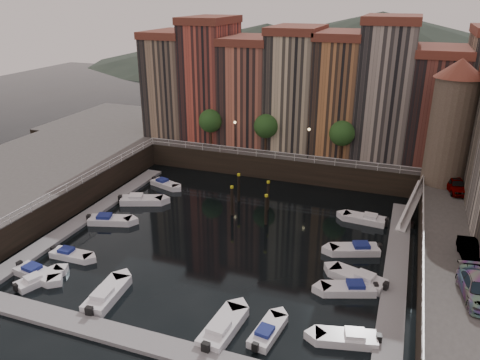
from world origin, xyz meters
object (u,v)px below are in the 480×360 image
at_px(corner_tower, 452,121).
at_px(boat_left_0, 36,273).
at_px(car_b, 473,254).
at_px(boat_left_1, 71,255).
at_px(gangway, 412,203).
at_px(mooring_pilings, 251,199).
at_px(car_c, 478,290).
at_px(car_a, 456,186).
at_px(boat_left_2, 109,220).

bearing_deg(corner_tower, boat_left_0, -140.43).
bearing_deg(car_b, corner_tower, 88.01).
xyz_separation_m(corner_tower, boat_left_1, (-32.43, -23.74, -9.87)).
distance_m(gangway, boat_left_1, 35.28).
distance_m(corner_tower, gangway, 9.86).
bearing_deg(boat_left_0, boat_left_1, 88.05).
xyz_separation_m(mooring_pilings, car_c, (21.40, -13.74, 2.11)).
distance_m(mooring_pilings, boat_left_1, 19.67).
relative_size(boat_left_1, car_c, 0.80).
height_order(gangway, mooring_pilings, gangway).
bearing_deg(boat_left_1, car_b, 9.63).
bearing_deg(gangway, car_b, -70.31).
bearing_deg(mooring_pilings, corner_tower, 23.75).
distance_m(boat_left_0, car_c, 35.24).
bearing_deg(corner_tower, car_a, -62.10).
bearing_deg(mooring_pilings, boat_left_1, -130.04).
relative_size(corner_tower, car_c, 2.63).
bearing_deg(boat_left_2, boat_left_1, -100.57).
xyz_separation_m(gangway, boat_left_0, (-30.23, -22.88, -1.56)).
bearing_deg(mooring_pilings, boat_left_0, -125.52).
distance_m(gangway, car_c, 18.60).
xyz_separation_m(car_a, car_c, (0.33, -20.06, -0.00)).
distance_m(boat_left_1, car_c, 34.23).
xyz_separation_m(boat_left_0, boat_left_1, (0.70, 3.63, -0.03)).
distance_m(boat_left_2, car_c, 35.44).
relative_size(mooring_pilings, car_b, 1.11).
relative_size(mooring_pilings, car_a, 1.15).
height_order(corner_tower, car_c, corner_tower).
height_order(mooring_pilings, car_c, car_c).
bearing_deg(boat_left_1, mooring_pilings, 48.97).
height_order(mooring_pilings, car_a, car_a).
xyz_separation_m(boat_left_0, boat_left_2, (-0.05, 10.84, 0.01)).
distance_m(gangway, car_a, 5.02).
xyz_separation_m(mooring_pilings, boat_left_2, (-13.38, -7.82, -1.28)).
bearing_deg(boat_left_1, car_c, 1.17).
bearing_deg(mooring_pilings, boat_left_2, -149.68).
xyz_separation_m(mooring_pilings, car_b, (21.50, -8.63, 2.11)).
xyz_separation_m(boat_left_0, car_a, (34.39, 24.99, 3.41)).
bearing_deg(car_c, car_b, 79.56).
bearing_deg(car_c, boat_left_2, 160.98).
relative_size(boat_left_0, boat_left_2, 0.97).
relative_size(boat_left_0, car_b, 1.02).
distance_m(corner_tower, boat_left_1, 41.39).
distance_m(gangway, mooring_pilings, 17.42).
distance_m(gangway, boat_left_2, 32.62).
distance_m(mooring_pilings, boat_left_0, 22.97).
height_order(corner_tower, car_b, corner_tower).
distance_m(corner_tower, mooring_pilings, 23.26).
bearing_deg(mooring_pilings, car_a, 16.71).
bearing_deg(car_a, boat_left_2, -171.30).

